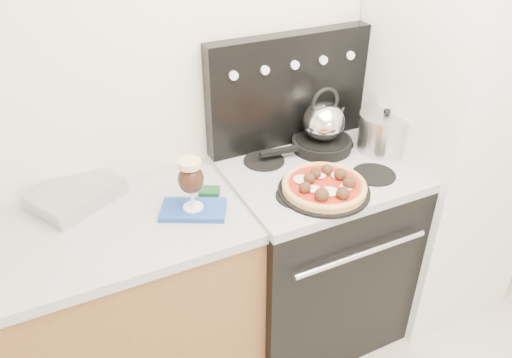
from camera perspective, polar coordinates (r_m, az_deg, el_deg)
room_shell at (r=1.37m, az=24.82°, el=-5.03°), size 3.52×3.01×2.52m
base_cabinet at (r=2.21m, az=-20.46°, el=-16.08°), size 1.45×0.60×0.86m
countertop at (r=1.92m, az=-23.01°, el=-7.00°), size 1.48×0.63×0.04m
stove_body at (r=2.41m, az=6.30°, el=-8.53°), size 0.76×0.65×0.88m
cooktop at (r=2.14m, az=7.03°, el=0.80°), size 0.76×0.65×0.04m
backguard at (r=2.23m, az=3.72°, el=10.09°), size 0.76×0.08×0.50m
fridge at (r=2.52m, az=21.13°, el=5.10°), size 0.64×0.68×1.90m
foil_sheet at (r=2.05m, az=-19.82°, el=-1.67°), size 0.39×0.36×0.06m
oven_mitt at (r=1.90m, az=-7.17°, el=-3.52°), size 0.28×0.23×0.02m
beer_glass at (r=1.83m, az=-7.41°, el=-0.62°), size 0.10×0.10×0.21m
pizza_pan at (r=1.98m, az=7.76°, el=-1.31°), size 0.46×0.46×0.01m
pizza at (r=1.96m, az=7.82°, el=-0.59°), size 0.37×0.37×0.05m
skillet at (r=2.27m, az=7.53°, el=4.01°), size 0.30×0.30×0.05m
tea_kettle at (r=2.22m, az=7.76°, el=6.89°), size 0.21×0.21×0.21m
stock_pot at (r=2.29m, az=14.41°, el=5.11°), size 0.28×0.28×0.16m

